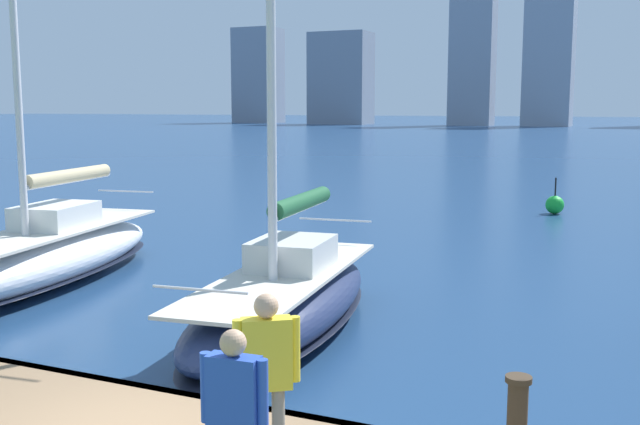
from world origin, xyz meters
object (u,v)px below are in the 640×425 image
Objects in this scene: mooring_post at (517,419)px; channel_buoy at (555,205)px; person_yellow_shirt at (267,366)px; sailboat_forest at (285,298)px; sailboat_tan at (45,253)px; person_blue_shirt at (234,407)px.

channel_buoy is at bearing -84.33° from mooring_post.
sailboat_forest is at bearing -64.86° from person_yellow_shirt.
sailboat_tan is 6.77× the size of person_blue_shirt.
person_yellow_shirt is (-9.51, 6.95, 0.93)m from sailboat_tan.
person_yellow_shirt is at bearing 27.11° from mooring_post.
person_blue_shirt is at bearing 90.51° from channel_buoy.
sailboat_tan reaches higher than person_blue_shirt.
person_yellow_shirt is at bearing 115.14° from sailboat_forest.
sailboat_forest is 6.56× the size of channel_buoy.
mooring_post is (-2.02, -2.00, -0.54)m from person_blue_shirt.
sailboat_tan is at bearing -36.13° from person_yellow_shirt.
sailboat_forest reaches higher than mooring_post.
sailboat_forest is 0.80× the size of sailboat_tan.
sailboat_forest is 7.33m from person_blue_shirt.
sailboat_forest is 6.78m from mooring_post.
sailboat_forest reaches higher than person_yellow_shirt.
channel_buoy is (0.22, -24.53, -1.26)m from person_blue_shirt.
sailboat_tan is 19.20m from channel_buoy.
sailboat_forest is 5.44× the size of person_blue_shirt.
mooring_post is at bearing 136.34° from sailboat_forest.
sailboat_forest reaches higher than channel_buoy.
person_blue_shirt is (-2.88, 6.67, 0.96)m from sailboat_forest.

